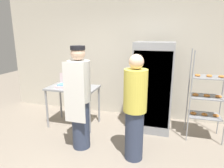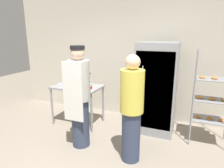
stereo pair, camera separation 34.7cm
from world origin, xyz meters
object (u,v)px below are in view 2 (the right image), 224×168
at_px(person_baker, 79,96).
at_px(person_customer, 132,109).
at_px(donut_box, 68,84).
at_px(blender_pitcher, 88,80).
at_px(refrigerator, 156,88).
at_px(baking_rack, 212,100).
at_px(binder_stack, 83,87).

relative_size(person_baker, person_customer, 1.06).
height_order(donut_box, blender_pitcher, donut_box).
relative_size(refrigerator, baking_rack, 1.07).
height_order(binder_stack, person_baker, person_baker).
distance_m(donut_box, person_baker, 0.99).
relative_size(baking_rack, donut_box, 5.92).
xyz_separation_m(refrigerator, blender_pitcher, (-1.44, -0.15, 0.08)).
height_order(baking_rack, person_customer, baking_rack).
bearing_deg(donut_box, person_baker, -45.13).
height_order(baking_rack, person_baker, person_baker).
distance_m(refrigerator, donut_box, 1.86).
bearing_deg(binder_stack, donut_box, 168.90).
bearing_deg(binder_stack, baking_rack, 8.07).
relative_size(donut_box, person_customer, 0.17).
bearing_deg(baking_rack, binder_stack, -171.93).
height_order(blender_pitcher, person_baker, person_baker).
bearing_deg(person_customer, donut_box, 154.91).
bearing_deg(donut_box, blender_pitcher, 29.68).
bearing_deg(person_baker, person_customer, -4.23).
height_order(baking_rack, donut_box, baking_rack).
distance_m(refrigerator, baking_rack, 1.01).
relative_size(refrigerator, binder_stack, 5.61).
height_order(person_baker, person_customer, person_baker).
relative_size(donut_box, person_baker, 0.16).
xyz_separation_m(person_baker, person_customer, (0.95, -0.07, -0.07)).
relative_size(refrigerator, donut_box, 6.33).
bearing_deg(refrigerator, person_customer, -98.34).
bearing_deg(refrigerator, baking_rack, -6.33).
height_order(refrigerator, person_baker, refrigerator).
bearing_deg(person_customer, person_baker, 175.77).
bearing_deg(baking_rack, person_customer, -138.57).
xyz_separation_m(donut_box, person_customer, (1.65, -0.77, -0.05)).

